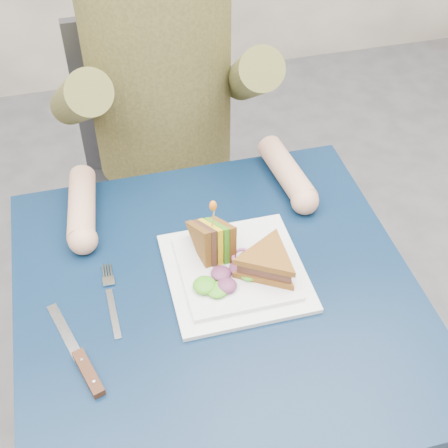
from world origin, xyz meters
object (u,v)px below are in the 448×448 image
object	(u,v)px
plate	(236,271)
fork	(112,302)
table	(218,318)
diner	(160,60)
sandwich_flat	(268,262)
knife	(84,365)
chair	(162,159)
sandwich_upright	(214,241)

from	to	relation	value
plate	fork	bearing A→B (deg)	-177.44
table	diner	distance (m)	0.61
diner	plate	distance (m)	0.54
plate	fork	distance (m)	0.24
sandwich_flat	knife	distance (m)	0.38
chair	table	bearing A→B (deg)	-90.00
knife	sandwich_upright	bearing A→B (deg)	33.88
chair	sandwich_upright	world-z (taller)	chair
plate	fork	size ratio (longest dim) A/B	1.45
diner	sandwich_upright	size ratio (longest dim) A/B	5.44
knife	diner	bearing A→B (deg)	68.31
sandwich_upright	plate	bearing A→B (deg)	-54.85
sandwich_flat	knife	xyz separation A→B (m)	(-0.36, -0.11, -0.04)
sandwich_upright	fork	size ratio (longest dim) A/B	0.76
sandwich_upright	fork	distance (m)	0.22
plate	chair	bearing A→B (deg)	93.95
sandwich_upright	sandwich_flat	bearing A→B (deg)	-38.92
table	fork	world-z (taller)	fork
diner	plate	size ratio (longest dim) A/B	2.87
table	knife	size ratio (longest dim) A/B	3.47
sandwich_flat	fork	world-z (taller)	sandwich_flat
sandwich_flat	sandwich_upright	world-z (taller)	sandwich_upright
diner	knife	size ratio (longest dim) A/B	3.45
table	plate	distance (m)	0.10
fork	diner	bearing A→B (deg)	69.47
sandwich_flat	knife	bearing A→B (deg)	-162.66
table	plate	world-z (taller)	plate
knife	fork	bearing A→B (deg)	63.70
plate	knife	world-z (taller)	plate
plate	sandwich_flat	size ratio (longest dim) A/B	1.40
plate	sandwich_upright	size ratio (longest dim) A/B	1.90
table	chair	bearing A→B (deg)	90.00
table	knife	bearing A→B (deg)	-158.77
diner	knife	distance (m)	0.72
table	sandwich_upright	size ratio (longest dim) A/B	5.48
diner	sandwich_upright	bearing A→B (deg)	-88.59
table	chair	size ratio (longest dim) A/B	0.81
sandwich_upright	knife	world-z (taller)	sandwich_upright
diner	plate	bearing A→B (deg)	-85.19
table	fork	xyz separation A→B (m)	(-0.20, 0.03, 0.08)
chair	diner	size ratio (longest dim) A/B	1.25
sandwich_flat	fork	bearing A→B (deg)	177.23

